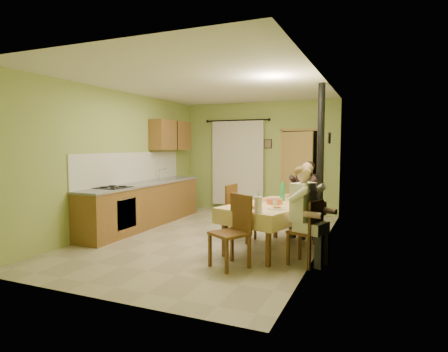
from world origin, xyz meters
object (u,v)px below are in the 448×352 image
at_px(chair_right, 305,245).
at_px(man_right, 305,204).
at_px(chair_left, 241,224).
at_px(man_far, 307,191).
at_px(dining_table, 272,227).
at_px(chair_far, 306,222).
at_px(stove_flue, 320,184).
at_px(chair_near, 230,247).

bearing_deg(chair_right, man_right, 90.00).
distance_m(chair_right, chair_left, 1.63).
bearing_deg(man_far, chair_right, -56.74).
xyz_separation_m(dining_table, man_far, (0.35, 1.05, 0.50)).
height_order(chair_far, chair_right, chair_far).
bearing_deg(chair_far, stove_flue, 6.75).
distance_m(chair_near, chair_right, 1.07).
height_order(chair_right, chair_left, chair_left).
relative_size(chair_near, man_right, 0.73).
distance_m(dining_table, chair_near, 1.10).
height_order(dining_table, man_right, man_right).
bearing_deg(man_right, chair_near, 136.56).
height_order(chair_right, man_far, man_far).
relative_size(chair_far, stove_flue, 0.35).
xyz_separation_m(chair_left, man_right, (1.32, -0.94, 0.59)).
xyz_separation_m(chair_right, stove_flue, (-0.04, 1.51, 0.74)).
height_order(chair_left, stove_flue, stove_flue).
bearing_deg(dining_table, man_right, -25.20).
height_order(man_far, man_right, same).
bearing_deg(dining_table, chair_right, -24.86).
bearing_deg(chair_right, stove_flue, 19.51).
height_order(chair_near, man_far, man_far).
xyz_separation_m(chair_far, stove_flue, (0.25, -0.07, 0.73)).
distance_m(chair_near, man_right, 1.22).
height_order(dining_table, chair_left, chair_left).
bearing_deg(dining_table, chair_near, -90.42).
distance_m(chair_left, man_far, 1.37).
relative_size(chair_far, chair_right, 1.05).
relative_size(chair_right, man_right, 0.68).
height_order(chair_far, chair_near, chair_near).
xyz_separation_m(chair_left, man_far, (1.05, 0.66, 0.59)).
bearing_deg(man_right, chair_left, 72.78).
relative_size(man_right, stove_flue, 0.50).
bearing_deg(chair_right, chair_far, 28.48).
height_order(dining_table, chair_right, chair_right).
xyz_separation_m(chair_near, man_right, (0.94, 0.51, 0.59)).
bearing_deg(man_right, chair_far, 28.07).
distance_m(chair_left, man_right, 1.72).
bearing_deg(chair_right, chair_near, 136.06).
relative_size(chair_right, man_far, 0.68).
distance_m(dining_table, man_far, 1.21).
relative_size(chair_left, man_right, 0.72).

